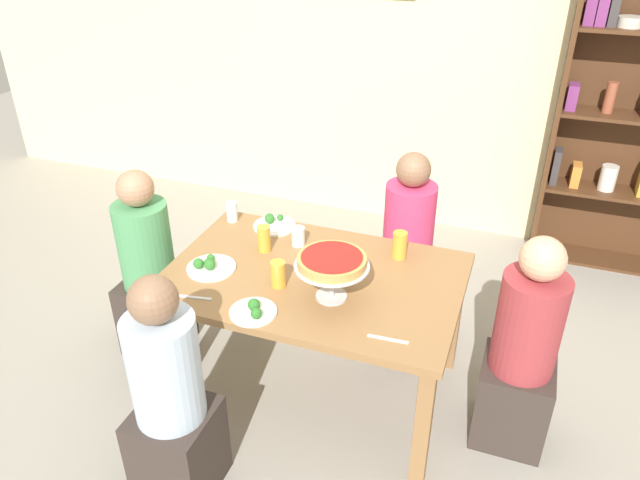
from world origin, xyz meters
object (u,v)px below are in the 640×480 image
diner_head_west (150,277)px  water_glass_clear_near (232,212)px  salad_plate_near_diner (274,224)px  cutlery_fork_near (388,339)px  diner_near_left (171,406)px  beer_glass_amber_spare (400,245)px  salad_plate_spare (210,266)px  dining_table (313,290)px  deep_dish_pizza_stand (332,264)px  cutlery_knife_near (193,297)px  diner_far_right (406,254)px  beer_glass_amber_short (278,274)px  salad_plate_far_diner (254,311)px  diner_head_east (521,359)px  water_glass_clear_far (298,236)px  beer_glass_amber_tall (264,239)px

diner_head_west → water_glass_clear_near: size_ratio=9.86×
salad_plate_near_diner → cutlery_fork_near: salad_plate_near_diner is taller
diner_head_west → water_glass_clear_near: (0.36, 0.36, 0.31)m
salad_plate_near_diner → diner_head_west: bearing=-148.4°
diner_near_left → beer_glass_amber_spare: size_ratio=7.81×
beer_glass_amber_spare → salad_plate_spare: bearing=-153.1°
dining_table → deep_dish_pizza_stand: deep_dish_pizza_stand is taller
salad_plate_spare → dining_table: bearing=14.1°
deep_dish_pizza_stand → cutlery_knife_near: deep_dish_pizza_stand is taller
dining_table → diner_near_left: (-0.35, -0.81, -0.16)m
salad_plate_spare → diner_far_right: bearing=47.0°
salad_plate_spare → beer_glass_amber_short: size_ratio=1.89×
salad_plate_far_diner → water_glass_clear_near: 0.93m
beer_glass_amber_spare → water_glass_clear_near: 1.01m
salad_plate_far_diner → diner_head_west: bearing=154.7°
diner_head_east → cutlery_knife_near: size_ratio=6.39×
beer_glass_amber_spare → cutlery_fork_near: (0.11, -0.68, -0.07)m
diner_head_west → salad_plate_spare: diner_head_west is taller
diner_near_left → salad_plate_far_diner: (0.21, 0.42, 0.27)m
dining_table → beer_glass_amber_short: beer_glass_amber_short is taller
deep_dish_pizza_stand → water_glass_clear_near: (-0.79, 0.53, -0.13)m
beer_glass_amber_short → water_glass_clear_far: size_ratio=1.26×
diner_far_right → beer_glass_amber_spare: diner_far_right is taller
beer_glass_amber_tall → water_glass_clear_far: (0.15, 0.12, -0.02)m
beer_glass_amber_short → salad_plate_spare: bearing=178.1°
deep_dish_pizza_stand → diner_far_right: bearing=79.3°
diner_head_east → cutlery_fork_near: diner_head_east is taller
deep_dish_pizza_stand → salad_plate_near_diner: 0.79m
diner_head_west → diner_far_right: 1.52m
diner_near_left → beer_glass_amber_spare: 1.37m
beer_glass_amber_tall → beer_glass_amber_spare: 0.71m
beer_glass_amber_spare → cutlery_fork_near: size_ratio=0.82×
water_glass_clear_far → cutlery_knife_near: size_ratio=0.59×
diner_far_right → cutlery_fork_near: (0.16, -1.12, 0.25)m
diner_far_right → water_glass_clear_far: (-0.50, -0.51, 0.30)m
water_glass_clear_far → dining_table: bearing=-54.5°
diner_head_east → diner_head_west: bearing=-0.1°
salad_plate_far_diner → cutlery_fork_near: bearing=3.0°
beer_glass_amber_short → dining_table: bearing=47.9°
salad_plate_far_diner → salad_plate_near_diner: bearing=107.5°
diner_far_right → cutlery_knife_near: bearing=-34.6°
salad_plate_far_diner → beer_glass_amber_spare: size_ratio=1.49×
diner_far_right → salad_plate_near_diner: size_ratio=4.74×
diner_far_right → salad_plate_spare: (-0.83, -0.89, 0.27)m
diner_head_west → cutlery_fork_near: (1.49, -0.38, 0.25)m
diner_head_east → deep_dish_pizza_stand: size_ratio=3.28×
diner_near_left → salad_plate_far_diner: bearing=-26.6°
diner_far_right → cutlery_fork_near: diner_far_right is taller
diner_head_east → beer_glass_amber_tall: bearing=-5.1°
dining_table → beer_glass_amber_spare: (0.36, 0.32, 0.16)m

